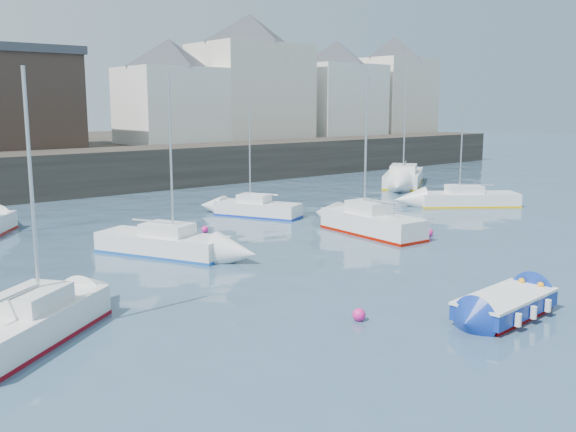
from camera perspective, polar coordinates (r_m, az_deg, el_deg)
water at (r=20.33m, az=22.31°, el=-8.72°), size 220.00×220.00×0.00m
quay_wall at (r=47.36m, az=-18.02°, el=3.72°), size 90.00×5.00×3.00m
land_strip at (r=64.40m, az=-23.96°, el=4.79°), size 90.00×32.00×2.80m
bldg_east_a at (r=63.07m, az=-3.38°, el=12.27°), size 13.36×13.36×11.80m
bldg_east_b at (r=69.73m, az=4.34°, el=11.27°), size 11.88×11.88×9.95m
bldg_east_c at (r=76.24m, az=9.34°, el=11.43°), size 11.14×11.14×10.95m
bldg_east_d at (r=57.74m, az=-10.43°, el=10.91°), size 11.14×11.14×8.95m
blue_dinghy at (r=20.17m, az=18.76°, el=-7.48°), size 3.77×2.05×0.70m
sailboat_a at (r=18.45m, az=-22.07°, el=-8.94°), size 5.50×4.74×7.20m
sailboat_b at (r=27.40m, az=-11.06°, el=-2.37°), size 4.15×6.02×7.44m
sailboat_c at (r=31.25m, az=7.44°, el=-0.58°), size 2.21×5.82×7.53m
sailboat_d at (r=41.15m, az=15.70°, el=1.51°), size 5.99×5.13×7.69m
sailboat_f at (r=36.04m, az=-2.74°, el=0.69°), size 3.53×5.07×6.35m
sailboat_g at (r=50.93m, az=10.24°, el=3.41°), size 7.98×6.78×10.14m
buoy_near at (r=19.09m, az=6.32°, el=-9.22°), size 0.39×0.39×0.39m
buoy_mid at (r=31.34m, az=12.40°, el=-1.77°), size 0.40×0.40×0.40m
buoy_far at (r=31.77m, az=-7.39°, el=-1.47°), size 0.35×0.35×0.35m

